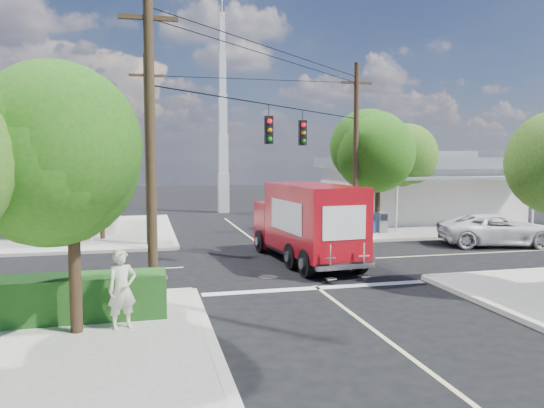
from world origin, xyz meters
name	(u,v)px	position (x,y,z in m)	size (l,w,h in m)	color
ground	(284,263)	(0.00, 0.00, 0.00)	(120.00, 120.00, 0.00)	black
sidewalk_ne	(403,222)	(10.88, 10.88, 0.07)	(14.12, 14.12, 0.14)	gray
sidewalk_nw	(44,233)	(-10.88, 10.88, 0.07)	(14.12, 14.12, 0.14)	gray
road_markings	(294,270)	(0.00, -1.47, 0.01)	(32.00, 32.00, 0.01)	beige
building_ne	(418,186)	(12.50, 11.97, 2.32)	(11.80, 10.20, 4.50)	silver
building_nw	(26,192)	(-12.00, 12.46, 2.22)	(10.80, 10.20, 4.30)	beige
radio_tower	(223,139)	(0.50, 20.00, 5.64)	(0.80, 0.80, 17.00)	silver
tree_sw_front	(71,152)	(-6.99, -7.54, 4.33)	(3.88, 3.78, 6.03)	#422D1C
tree_ne_front	(379,148)	(7.21, 6.76, 4.77)	(4.21, 4.14, 6.66)	#422D1C
tree_ne_back	(403,158)	(9.81, 8.96, 4.19)	(3.77, 3.66, 5.82)	#422D1C
palm_nw_front	(100,141)	(-7.50, 7.50, 5.04)	(3.01, 3.08, 5.59)	#422D1C
palm_nw_back	(62,149)	(-9.50, 9.00, 4.67)	(3.01, 3.08, 5.19)	#422D1C
utility_poles	(237,147)	(-1.58, 1.60, 4.67)	(12.00, 10.68, 9.00)	#473321
picket_fence	(53,291)	(-7.80, -5.60, 0.68)	(5.94, 0.06, 1.00)	silver
hedge_sw	(39,299)	(-8.00, -6.40, 0.69)	(6.20, 1.20, 1.10)	#1B4417
vending_boxes	(370,223)	(6.50, 6.20, 0.69)	(1.90, 0.50, 1.10)	#A01513
delivery_truck	(307,223)	(0.91, -0.17, 1.61)	(2.95, 7.50, 3.17)	black
parked_car	(498,230)	(11.06, 1.61, 0.76)	(2.51, 5.44, 1.51)	silver
pedestrian	(122,289)	(-5.96, -7.48, 1.09)	(0.70, 0.46, 1.91)	beige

